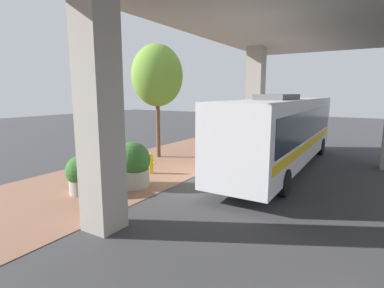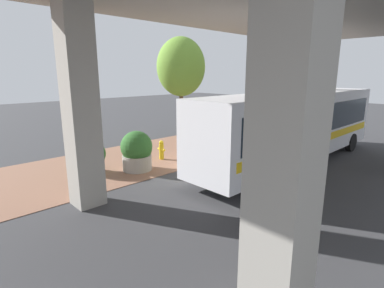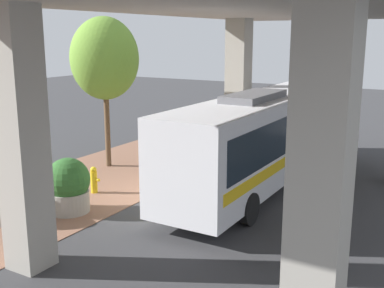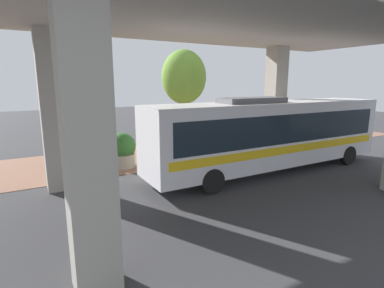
{
  "view_description": "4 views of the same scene",
  "coord_description": "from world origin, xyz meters",
  "px_view_note": "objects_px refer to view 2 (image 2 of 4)",
  "views": [
    {
      "loc": [
        6.57,
        -11.3,
        3.67
      ],
      "look_at": [
        -0.12,
        -0.27,
        1.47
      ],
      "focal_mm": 28.0,
      "sensor_mm": 36.0,
      "label": 1
    },
    {
      "loc": [
        9.62,
        -9.88,
        4.23
      ],
      "look_at": [
        -0.3,
        -0.33,
        1.0
      ],
      "focal_mm": 28.0,
      "sensor_mm": 36.0,
      "label": 2
    },
    {
      "loc": [
        9.47,
        -13.36,
        5.59
      ],
      "look_at": [
        0.16,
        2.48,
        1.41
      ],
      "focal_mm": 45.0,
      "sensor_mm": 36.0,
      "label": 3
    },
    {
      "loc": [
        13.39,
        -6.94,
        4.27
      ],
      "look_at": [
        0.21,
        0.51,
        1.17
      ],
      "focal_mm": 28.0,
      "sensor_mm": 36.0,
      "label": 4
    }
  ],
  "objects_px": {
    "planter_middle": "(92,157)",
    "planter_front": "(137,151)",
    "bus": "(295,123)",
    "street_tree_near": "(181,67)",
    "fire_hydrant": "(161,150)"
  },
  "relations": [
    {
      "from": "planter_middle",
      "to": "planter_front",
      "type": "bearing_deg",
      "value": 57.68
    },
    {
      "from": "bus",
      "to": "street_tree_near",
      "type": "relative_size",
      "value": 2.01
    },
    {
      "from": "bus",
      "to": "planter_front",
      "type": "distance_m",
      "value": 7.53
    },
    {
      "from": "street_tree_near",
      "to": "fire_hydrant",
      "type": "bearing_deg",
      "value": -58.03
    },
    {
      "from": "fire_hydrant",
      "to": "planter_middle",
      "type": "distance_m",
      "value": 3.5
    },
    {
      "from": "planter_front",
      "to": "fire_hydrant",
      "type": "bearing_deg",
      "value": 108.17
    },
    {
      "from": "planter_middle",
      "to": "street_tree_near",
      "type": "bearing_deg",
      "value": 103.13
    },
    {
      "from": "fire_hydrant",
      "to": "planter_middle",
      "type": "relative_size",
      "value": 0.69
    },
    {
      "from": "fire_hydrant",
      "to": "street_tree_near",
      "type": "height_order",
      "value": "street_tree_near"
    },
    {
      "from": "fire_hydrant",
      "to": "planter_front",
      "type": "bearing_deg",
      "value": -71.83
    },
    {
      "from": "bus",
      "to": "planter_middle",
      "type": "bearing_deg",
      "value": -124.29
    },
    {
      "from": "street_tree_near",
      "to": "bus",
      "type": "bearing_deg",
      "value": 9.6
    },
    {
      "from": "bus",
      "to": "fire_hydrant",
      "type": "xyz_separation_m",
      "value": [
        -4.86,
        -4.25,
        -1.47
      ]
    },
    {
      "from": "planter_middle",
      "to": "street_tree_near",
      "type": "relative_size",
      "value": 0.23
    },
    {
      "from": "bus",
      "to": "street_tree_near",
      "type": "height_order",
      "value": "street_tree_near"
    }
  ]
}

